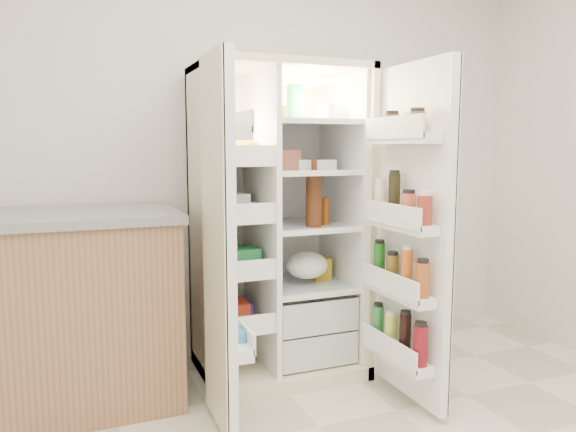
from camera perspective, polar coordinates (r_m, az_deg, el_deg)
name	(u,v)px	position (r m, az deg, el deg)	size (l,w,h in m)	color
wall_back	(246,146)	(3.52, -4.42, 7.35)	(4.00, 0.02, 2.70)	silver
refrigerator	(278,247)	(3.27, -1.06, -3.29)	(0.92, 0.70, 1.80)	beige
freezer_door	(220,245)	(2.53, -7.15, -3.05)	(0.15, 0.40, 1.72)	white
fridge_door	(411,239)	(2.86, 12.74, -2.33)	(0.17, 0.58, 1.72)	white
kitchen_counter	(39,312)	(3.07, -24.62, -9.15)	(1.40, 0.74, 1.01)	#976E4B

